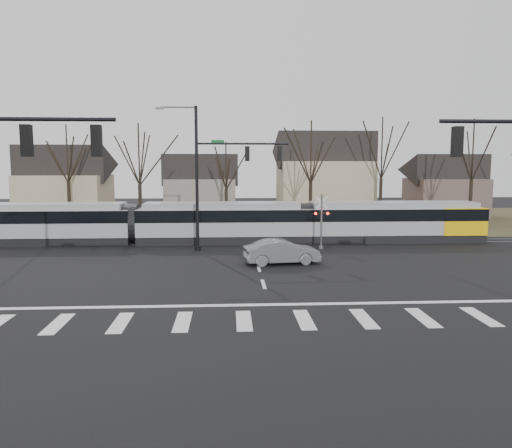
{
  "coord_description": "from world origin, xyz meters",
  "views": [
    {
      "loc": [
        -1.78,
        -23.05,
        6.1
      ],
      "look_at": [
        0.0,
        9.0,
        2.3
      ],
      "focal_mm": 35.0,
      "sensor_mm": 36.0,
      "label": 1
    }
  ],
  "objects": [
    {
      "name": "sedan",
      "position": [
        1.51,
        7.27,
        0.77
      ],
      "size": [
        2.93,
        5.12,
        1.54
      ],
      "primitive_type": "imported",
      "rotation": [
        0.0,
        0.0,
        1.71
      ],
      "color": "slate",
      "rests_on": "ground"
    },
    {
      "name": "grass_verge",
      "position": [
        0.0,
        32.0,
        0.01
      ],
      "size": [
        140.0,
        28.0,
        0.01
      ],
      "primitive_type": "cube",
      "color": "#38331E",
      "rests_on": "ground"
    },
    {
      "name": "house_a",
      "position": [
        -20.0,
        34.0,
        4.46
      ],
      "size": [
        9.72,
        8.64,
        8.6
      ],
      "color": "tan",
      "rests_on": "ground"
    },
    {
      "name": "rail_crossing_signal",
      "position": [
        5.0,
        12.79,
        1.89
      ],
      "size": [
        1.08,
        0.36,
        4.0
      ],
      "color": "#59595B",
      "rests_on": "ground"
    },
    {
      "name": "tree_row",
      "position": [
        2.0,
        26.0,
        5.0
      ],
      "size": [
        59.2,
        7.2,
        10.0
      ],
      "color": "black",
      "rests_on": "ground"
    },
    {
      "name": "rail_pair",
      "position": [
        0.0,
        15.8,
        0.03
      ],
      "size": [
        90.0,
        1.52,
        0.06
      ],
      "color": "#59595E",
      "rests_on": "ground"
    },
    {
      "name": "lane_dashes",
      "position": [
        0.0,
        16.0,
        0.01
      ],
      "size": [
        0.18,
        30.0,
        0.01
      ],
      "color": "silver",
      "rests_on": "ground"
    },
    {
      "name": "signal_pole_far",
      "position": [
        -2.41,
        12.5,
        5.7
      ],
      "size": [
        9.28,
        0.44,
        10.2
      ],
      "color": "black",
      "rests_on": "ground"
    },
    {
      "name": "house_d",
      "position": [
        24.0,
        35.0,
        3.97
      ],
      "size": [
        8.64,
        7.56,
        7.65
      ],
      "color": "brown",
      "rests_on": "ground"
    },
    {
      "name": "ground",
      "position": [
        0.0,
        0.0,
        0.0
      ],
      "size": [
        140.0,
        140.0,
        0.0
      ],
      "primitive_type": "plane",
      "color": "black"
    },
    {
      "name": "crosswalk",
      "position": [
        0.0,
        -4.0,
        0.01
      ],
      "size": [
        27.0,
        2.6,
        0.01
      ],
      "color": "silver",
      "rests_on": "ground"
    },
    {
      "name": "house_b",
      "position": [
        -5.0,
        36.0,
        3.97
      ],
      "size": [
        8.64,
        7.56,
        7.65
      ],
      "color": "slate",
      "rests_on": "ground"
    },
    {
      "name": "house_c",
      "position": [
        9.0,
        33.0,
        5.23
      ],
      "size": [
        10.8,
        8.64,
        10.1
      ],
      "color": "tan",
      "rests_on": "ground"
    },
    {
      "name": "tram",
      "position": [
        -2.46,
        16.0,
        1.73
      ],
      "size": [
        41.98,
        3.12,
        3.18
      ],
      "color": "gray",
      "rests_on": "ground"
    },
    {
      "name": "stop_line",
      "position": [
        0.0,
        -1.8,
        0.01
      ],
      "size": [
        28.0,
        0.35,
        0.01
      ],
      "primitive_type": "cube",
      "color": "silver",
      "rests_on": "ground"
    }
  ]
}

